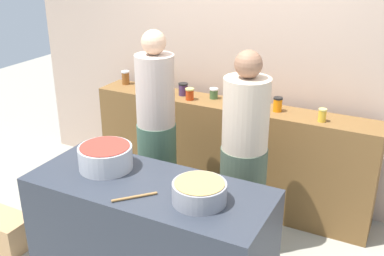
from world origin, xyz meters
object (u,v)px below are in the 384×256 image
at_px(preserve_jar_0, 126,77).
at_px(preserve_jar_4, 183,89).
at_px(cook_with_tongs, 157,142).
at_px(preserve_jar_5, 190,94).
at_px(preserve_jar_1, 144,85).
at_px(preserve_jar_6, 214,93).
at_px(preserve_jar_2, 155,85).
at_px(wooden_spoon, 135,197).
at_px(bread_crate, 4,231).
at_px(preserve_jar_7, 240,96).
at_px(preserve_jar_9, 322,115).
at_px(cooking_pot_left, 106,157).
at_px(cook_in_cap, 244,166).
at_px(preserve_jar_8, 278,104).
at_px(preserve_jar_3, 163,87).
at_px(cooking_pot_center, 199,192).

height_order(preserve_jar_0, preserve_jar_4, preserve_jar_0).
bearing_deg(cook_with_tongs, preserve_jar_5, 87.36).
height_order(preserve_jar_1, preserve_jar_6, preserve_jar_1).
bearing_deg(preserve_jar_6, preserve_jar_1, -174.91).
xyz_separation_m(preserve_jar_2, wooden_spoon, (0.81, -1.60, -0.20)).
bearing_deg(preserve_jar_1, wooden_spoon, -59.44).
xyz_separation_m(preserve_jar_6, bread_crate, (-1.20, -1.59, -0.93)).
relative_size(preserve_jar_7, preserve_jar_9, 1.14).
bearing_deg(cooking_pot_left, preserve_jar_1, 111.39).
height_order(preserve_jar_6, cook_in_cap, cook_in_cap).
height_order(preserve_jar_5, cook_with_tongs, cook_with_tongs).
height_order(preserve_jar_0, preserve_jar_7, preserve_jar_0).
relative_size(preserve_jar_9, cooking_pot_left, 0.29).
bearing_deg(cook_in_cap, preserve_jar_4, 143.40).
height_order(preserve_jar_5, preserve_jar_9, same).
relative_size(preserve_jar_1, preserve_jar_8, 0.81).
distance_m(preserve_jar_3, cooking_pot_center, 1.77).
xyz_separation_m(preserve_jar_5, bread_crate, (-1.01, -1.45, -0.94)).
height_order(preserve_jar_6, wooden_spoon, preserve_jar_6).
bearing_deg(preserve_jar_1, preserve_jar_2, 2.43).
xyz_separation_m(preserve_jar_4, cooking_pot_center, (0.90, -1.46, -0.13)).
relative_size(preserve_jar_3, preserve_jar_8, 1.14).
xyz_separation_m(preserve_jar_1, preserve_jar_6, (0.73, 0.07, -0.00)).
distance_m(preserve_jar_8, cooking_pot_left, 1.59).
xyz_separation_m(preserve_jar_7, cooking_pot_center, (0.32, -1.50, -0.14)).
distance_m(preserve_jar_0, cooking_pot_left, 1.62).
bearing_deg(preserve_jar_2, preserve_jar_9, -2.43).
relative_size(preserve_jar_1, cooking_pot_left, 0.27).
distance_m(preserve_jar_5, cook_in_cap, 1.01).
xyz_separation_m(wooden_spoon, cook_in_cap, (0.38, 0.95, -0.12)).
distance_m(preserve_jar_9, cook_with_tongs, 1.40).
bearing_deg(cook_in_cap, preserve_jar_1, 154.18).
bearing_deg(cook_with_tongs, cooking_pot_left, -90.02).
bearing_deg(preserve_jar_6, cooking_pot_left, -98.58).
xyz_separation_m(preserve_jar_2, cook_with_tongs, (0.39, -0.64, -0.28)).
distance_m(cooking_pot_left, cook_in_cap, 1.08).
distance_m(preserve_jar_4, preserve_jar_8, 0.94).
xyz_separation_m(preserve_jar_0, bread_crate, (-0.19, -1.59, -0.95)).
xyz_separation_m(preserve_jar_4, preserve_jar_8, (0.94, -0.02, 0.00)).
xyz_separation_m(preserve_jar_5, wooden_spoon, (0.39, -1.52, -0.19)).
bearing_deg(preserve_jar_3, preserve_jar_4, 19.94).
height_order(preserve_jar_9, cooking_pot_left, preserve_jar_9).
bearing_deg(cooking_pot_left, preserve_jar_6, 81.42).
relative_size(cooking_pot_left, wooden_spoon, 1.30).
xyz_separation_m(preserve_jar_1, preserve_jar_8, (1.37, 0.00, 0.01)).
bearing_deg(cooking_pot_left, cook_with_tongs, 89.98).
distance_m(preserve_jar_5, preserve_jar_7, 0.47).
distance_m(preserve_jar_7, cooking_pot_left, 1.48).
bearing_deg(cooking_pot_left, preserve_jar_4, 93.91).
height_order(preserve_jar_4, preserve_jar_7, preserve_jar_7).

